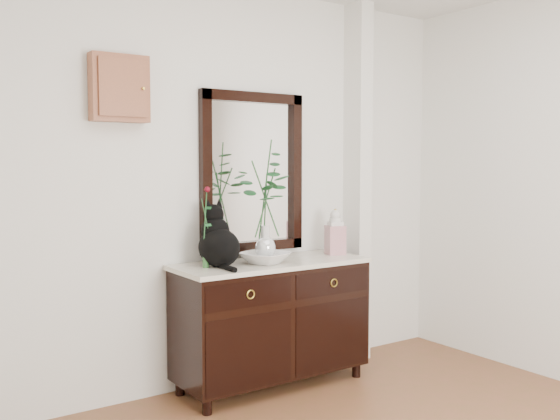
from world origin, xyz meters
TOP-DOWN VIEW (x-y plane):
  - wall_back at (0.00, 1.98)m, footprint 3.60×0.04m
  - pilaster at (1.00, 1.90)m, footprint 0.12×0.20m
  - sideboard at (0.10, 1.73)m, footprint 1.33×0.52m
  - wall_mirror at (0.10, 1.97)m, footprint 0.80×0.06m
  - key_cabinet at (-0.85, 1.94)m, footprint 0.35×0.10m
  - cat at (-0.29, 1.75)m, footprint 0.30×0.36m
  - lotus_bowl at (0.02, 1.68)m, footprint 0.40×0.40m
  - vase_branches at (0.02, 1.68)m, footprint 0.40×0.40m
  - bud_vase_rose at (-0.38, 1.75)m, footprint 0.08×0.08m
  - ginger_jar at (0.66, 1.74)m, footprint 0.15×0.15m

SIDE VIEW (x-z plane):
  - sideboard at x=0.10m, z-range 0.06..0.88m
  - lotus_bowl at x=0.02m, z-range 0.85..0.93m
  - ginger_jar at x=0.66m, z-range 0.85..1.18m
  - cat at x=-0.29m, z-range 0.85..1.25m
  - bud_vase_rose at x=-0.38m, z-range 0.85..1.37m
  - vase_branches at x=0.02m, z-range 0.87..1.67m
  - wall_back at x=0.00m, z-range 0.00..2.70m
  - pilaster at x=1.00m, z-range 0.00..2.70m
  - wall_mirror at x=0.10m, z-range 0.89..1.99m
  - key_cabinet at x=-0.85m, z-range 1.75..2.15m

